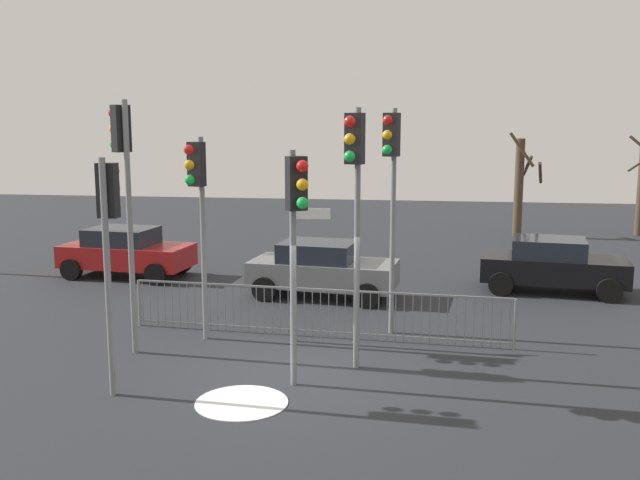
% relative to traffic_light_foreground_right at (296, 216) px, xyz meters
% --- Properties ---
extents(ground_plane, '(60.00, 60.00, 0.00)m').
position_rel_traffic_light_foreground_right_xyz_m(ground_plane, '(-0.09, 0.68, -3.01)').
color(ground_plane, '#26282D').
extents(traffic_light_foreground_right, '(0.43, 0.50, 4.11)m').
position_rel_traffic_light_foreground_right_xyz_m(traffic_light_foreground_right, '(0.00, 0.00, 0.00)').
color(traffic_light_foreground_right, slate).
rests_on(traffic_light_foreground_right, ground).
extents(traffic_light_mid_left, '(0.49, 0.44, 4.99)m').
position_rel_traffic_light_foreground_right_xyz_m(traffic_light_mid_left, '(-3.66, 1.49, 0.63)').
color(traffic_light_mid_left, slate).
rests_on(traffic_light_mid_left, ground).
extents(traffic_light_foreground_left, '(0.37, 0.55, 4.86)m').
position_rel_traffic_light_foreground_right_xyz_m(traffic_light_foreground_left, '(1.43, 3.37, 0.54)').
color(traffic_light_foreground_left, slate).
rests_on(traffic_light_foreground_left, ground).
extents(traffic_light_mid_right, '(0.37, 0.56, 4.83)m').
position_rel_traffic_light_foreground_right_xyz_m(traffic_light_mid_right, '(0.88, 1.04, 0.52)').
color(traffic_light_mid_right, slate).
rests_on(traffic_light_mid_right, ground).
extents(traffic_light_rear_right, '(0.32, 0.57, 4.01)m').
position_rel_traffic_light_foreground_right_xyz_m(traffic_light_rear_right, '(-3.03, -0.63, -0.08)').
color(traffic_light_rear_right, slate).
rests_on(traffic_light_rear_right, ground).
extents(traffic_light_rear_left, '(0.37, 0.55, 4.28)m').
position_rel_traffic_light_foreground_right_xyz_m(traffic_light_rear_left, '(-2.47, 2.37, 0.12)').
color(traffic_light_rear_left, slate).
rests_on(traffic_light_rear_left, ground).
extents(direction_sign_post, '(0.79, 0.14, 3.07)m').
position_rel_traffic_light_foreground_right_xyz_m(direction_sign_post, '(-0.45, 2.60, -1.29)').
color(direction_sign_post, slate).
rests_on(direction_sign_post, ground).
extents(pedestrian_guard_railing, '(8.26, 0.63, 1.07)m').
position_rel_traffic_light_foreground_right_xyz_m(pedestrian_guard_railing, '(-0.10, 2.97, -2.46)').
color(pedestrian_guard_railing, slate).
rests_on(pedestrian_guard_railing, ground).
extents(car_red_near, '(3.95, 2.24, 1.47)m').
position_rel_traffic_light_foreground_right_xyz_m(car_red_near, '(-6.65, 8.18, -2.25)').
color(car_red_near, maroon).
rests_on(car_red_near, ground).
extents(car_black_trailing, '(3.99, 2.35, 1.47)m').
position_rel_traffic_light_foreground_right_xyz_m(car_black_trailing, '(5.62, 7.97, -2.25)').
color(car_black_trailing, black).
rests_on(car_black_trailing, ground).
extents(car_grey_mid, '(3.98, 2.31, 1.47)m').
position_rel_traffic_light_foreground_right_xyz_m(car_grey_mid, '(-0.49, 6.52, -2.25)').
color(car_grey_mid, slate).
rests_on(car_grey_mid, ground).
extents(bare_tree_centre, '(1.53, 1.65, 4.21)m').
position_rel_traffic_light_foreground_right_xyz_m(bare_tree_centre, '(5.98, 17.67, -0.92)').
color(bare_tree_centre, '#473828').
rests_on(bare_tree_centre, ground).
extents(snow_patch_kerb, '(1.54, 1.54, 0.01)m').
position_rel_traffic_light_foreground_right_xyz_m(snow_patch_kerb, '(-0.78, -0.82, -3.01)').
color(snow_patch_kerb, white).
rests_on(snow_patch_kerb, ground).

